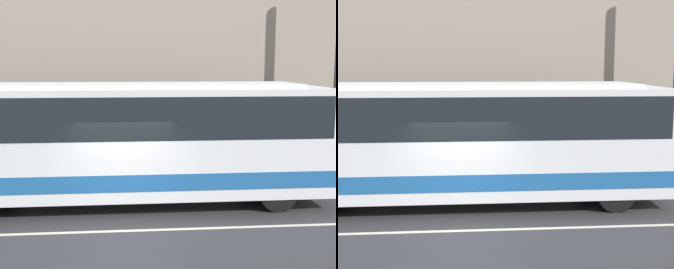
% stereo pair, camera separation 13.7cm
% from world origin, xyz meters
% --- Properties ---
extents(ground_plane, '(60.00, 60.00, 0.00)m').
position_xyz_m(ground_plane, '(0.00, 0.00, 0.00)').
color(ground_plane, '#2D2D30').
extents(sidewalk, '(60.00, 2.73, 0.12)m').
position_xyz_m(sidewalk, '(0.00, 5.37, 0.06)').
color(sidewalk, gray).
rests_on(sidewalk, ground_plane).
extents(lane_stripe, '(54.00, 0.14, 0.01)m').
position_xyz_m(lane_stripe, '(0.00, 0.00, 0.00)').
color(lane_stripe, beige).
rests_on(lane_stripe, ground_plane).
extents(transit_bus, '(11.91, 2.57, 3.43)m').
position_xyz_m(transit_bus, '(-0.20, 2.28, 1.93)').
color(transit_bus, white).
rests_on(transit_bus, ground_plane).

